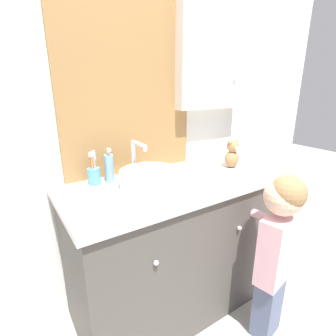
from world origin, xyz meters
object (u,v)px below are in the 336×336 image
(sink_basin, at_px, (149,177))
(child_figure, at_px, (277,241))
(soap_dispenser, at_px, (109,168))
(toothbrush_holder, at_px, (94,175))
(teddy_bear, at_px, (232,154))

(sink_basin, xyz_separation_m, child_figure, (0.47, -0.46, -0.30))
(soap_dispenser, xyz_separation_m, child_figure, (0.62, -0.64, -0.33))
(toothbrush_holder, bearing_deg, child_figure, -42.71)
(toothbrush_holder, xyz_separation_m, child_figure, (0.70, -0.65, -0.30))
(sink_basin, xyz_separation_m, teddy_bear, (0.60, -0.01, 0.04))
(soap_dispenser, height_order, child_figure, soap_dispenser)
(sink_basin, distance_m, child_figure, 0.72)
(sink_basin, distance_m, teddy_bear, 0.60)
(sink_basin, relative_size, teddy_bear, 1.99)
(sink_basin, xyz_separation_m, toothbrush_holder, (-0.23, 0.18, 0.00))
(child_figure, bearing_deg, toothbrush_holder, 137.29)
(sink_basin, distance_m, soap_dispenser, 0.23)
(toothbrush_holder, relative_size, soap_dispenser, 0.99)
(sink_basin, height_order, toothbrush_holder, sink_basin)
(toothbrush_holder, height_order, soap_dispenser, soap_dispenser)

